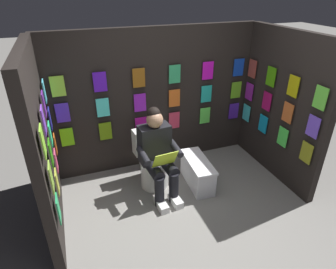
{
  "coord_description": "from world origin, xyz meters",
  "views": [
    {
      "loc": [
        1.2,
        2.12,
        2.55
      ],
      "look_at": [
        0.1,
        -0.9,
        0.85
      ],
      "focal_mm": 31.1,
      "sensor_mm": 36.0,
      "label": 1
    }
  ],
  "objects": [
    {
      "name": "ground_plane",
      "position": [
        0.0,
        0.0,
        0.0
      ],
      "size": [
        30.0,
        30.0,
        0.0
      ],
      "primitive_type": "plane",
      "color": "gray"
    },
    {
      "name": "display_wall_back",
      "position": [
        0.0,
        -1.68,
        1.02
      ],
      "size": [
        3.07,
        0.14,
        2.04
      ],
      "color": "black",
      "rests_on": "ground"
    },
    {
      "name": "display_wall_left",
      "position": [
        -1.53,
        -0.82,
        1.02
      ],
      "size": [
        0.14,
        1.63,
        2.04
      ],
      "color": "black",
      "rests_on": "ground"
    },
    {
      "name": "display_wall_right",
      "position": [
        1.53,
        -0.82,
        1.02
      ],
      "size": [
        0.14,
        1.63,
        2.04
      ],
      "color": "black",
      "rests_on": "ground"
    },
    {
      "name": "toilet",
      "position": [
        0.25,
        -1.12,
        0.33
      ],
      "size": [
        0.42,
        0.57,
        0.77
      ],
      "rotation": [
        0.0,
        0.0,
        0.08
      ],
      "color": "white",
      "rests_on": "ground"
    },
    {
      "name": "person_reading",
      "position": [
        0.23,
        -0.89,
        0.6
      ],
      "size": [
        0.55,
        0.71,
        1.19
      ],
      "rotation": [
        0.0,
        0.0,
        0.08
      ],
      "color": "black",
      "rests_on": "ground"
    },
    {
      "name": "comic_longbox_near",
      "position": [
        -0.33,
        -0.87,
        0.19
      ],
      "size": [
        0.33,
        0.73,
        0.39
      ],
      "rotation": [
        0.0,
        0.0,
        -0.07
      ],
      "color": "silver",
      "rests_on": "ground"
    }
  ]
}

